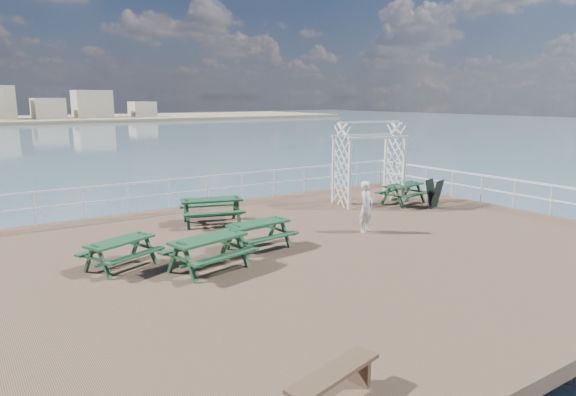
# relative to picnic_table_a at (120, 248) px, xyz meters

# --- Properties ---
(ground) EXTENTS (18.00, 14.00, 0.30)m
(ground) POSITION_rel_picnic_table_a_xyz_m (4.83, -1.24, -0.65)
(ground) COLOR brown
(ground) RESTS_ON ground
(sea_backdrop) EXTENTS (300.00, 300.00, 9.20)m
(sea_backdrop) POSITION_rel_picnic_table_a_xyz_m (17.36, 132.83, -1.00)
(sea_backdrop) COLOR #435E70
(sea_backdrop) RESTS_ON ground
(railing) EXTENTS (17.77, 13.76, 1.10)m
(railing) POSITION_rel_picnic_table_a_xyz_m (4.75, 1.33, 0.38)
(railing) COLOR silver
(railing) RESTS_ON ground
(picnic_table_a) EXTENTS (1.96, 1.79, 0.77)m
(picnic_table_a) POSITION_rel_picnic_table_a_xyz_m (0.00, 0.00, 0.00)
(picnic_table_a) COLOR #153A1C
(picnic_table_a) RESTS_ON ground
(picnic_table_b) EXTENTS (2.26, 2.01, 0.92)m
(picnic_table_b) POSITION_rel_picnic_table_a_xyz_m (3.64, 2.73, 0.09)
(picnic_table_b) COLOR #153A1C
(picnic_table_b) RESTS_ON ground
(picnic_table_c) EXTENTS (1.97, 1.70, 0.84)m
(picnic_table_c) POSITION_rel_picnic_table_a_xyz_m (11.04, 1.62, 0.04)
(picnic_table_c) COLOR #153A1C
(picnic_table_c) RESTS_ON ground
(picnic_table_d) EXTENTS (2.10, 1.83, 0.88)m
(picnic_table_d) POSITION_rel_picnic_table_a_xyz_m (1.67, -1.27, 0.07)
(picnic_table_d) COLOR #153A1C
(picnic_table_d) RESTS_ON ground
(picnic_table_e) EXTENTS (1.81, 1.53, 0.81)m
(picnic_table_e) POSITION_rel_picnic_table_a_xyz_m (3.51, -0.42, 0.02)
(picnic_table_e) COLOR #153A1C
(picnic_table_e) RESTS_ON ground
(flat_bench_near) EXTENTS (1.61, 0.73, 0.45)m
(flat_bench_near) POSITION_rel_picnic_table_a_xyz_m (0.77, -7.04, -0.16)
(flat_bench_near) COLOR #4E3928
(flat_bench_near) RESTS_ON ground
(trellis_arbor) EXTENTS (2.71, 1.80, 3.11)m
(trellis_arbor) POSITION_rel_picnic_table_a_xyz_m (9.89, 2.33, 0.88)
(trellis_arbor) COLOR silver
(trellis_arbor) RESTS_ON ground
(sandwich_board) EXTENTS (0.76, 0.66, 1.05)m
(sandwich_board) POSITION_rel_picnic_table_a_xyz_m (11.42, 0.48, 0.01)
(sandwich_board) COLOR black
(sandwich_board) RESTS_ON ground
(person) EXTENTS (0.66, 0.55, 1.54)m
(person) POSITION_rel_picnic_table_a_xyz_m (7.03, -0.73, 0.27)
(person) COLOR silver
(person) RESTS_ON ground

